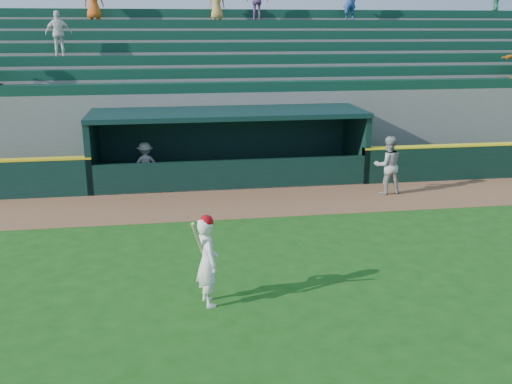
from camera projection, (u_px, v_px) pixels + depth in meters
The scene contains 7 objects.
ground at pixel (267, 267), 12.86m from camera, with size 120.00×120.00×0.00m, color #194B12.
warning_track at pixel (239, 203), 17.51m from camera, with size 40.00×3.00×0.01m, color brown.
dugout_player_front at pixel (388, 165), 18.30m from camera, with size 0.91×0.71×1.88m, color #A7A7A2.
dugout_player_inside at pixel (146, 164), 19.33m from camera, with size 0.96×0.55×1.49m, color #A0A09B.
dugout at pixel (228, 141), 20.09m from camera, with size 9.40×2.80×2.46m.
stands at pixel (216, 96), 24.13m from camera, with size 34.50×6.27×7.56m.
batter_at_plate at pixel (207, 260), 10.90m from camera, with size 0.60×0.82×1.84m.
Camera 1 is at (-2.10, -11.71, 5.19)m, focal length 40.00 mm.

